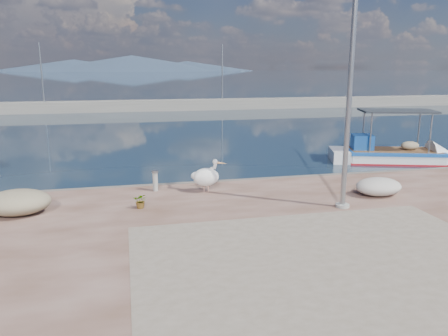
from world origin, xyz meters
TOP-DOWN VIEW (x-y plane):
  - ground at (0.00, 0.00)m, footprint 1400.00×1400.00m
  - quay_patch at (1.00, -3.00)m, footprint 9.00×7.00m
  - breakwater at (-0.00, 40.00)m, footprint 120.00×2.20m
  - mountains at (4.39, 650.00)m, footprint 370.00×280.00m
  - boat_right at (10.26, 8.78)m, footprint 6.99×4.08m
  - pelican at (-0.69, 3.58)m, footprint 1.28×0.84m
  - lamp_post at (3.25, 0.92)m, footprint 0.44×0.96m
  - bollard_near at (-2.48, 4.14)m, footprint 0.25×0.25m
  - potted_plant at (-3.08, 2.21)m, footprint 0.52×0.48m
  - net_pile_d at (5.11, 1.85)m, footprint 1.64×1.23m
  - net_pile_b at (-6.76, 2.44)m, footprint 1.95×1.52m

SIDE VIEW (x-z plane):
  - ground at x=0.00m, z-range 0.00..0.00m
  - boat_right at x=10.26m, z-range -1.35..1.85m
  - quay_patch at x=1.00m, z-range 0.50..0.51m
  - breakwater at x=0.00m, z-range -3.15..4.35m
  - potted_plant at x=-3.08m, z-range 0.50..0.99m
  - net_pile_d at x=5.11m, z-range 0.50..1.11m
  - net_pile_b at x=-6.76m, z-range 0.50..1.26m
  - bollard_near at x=-2.48m, z-range 0.53..1.28m
  - pelican at x=-0.69m, z-range 0.46..1.68m
  - lamp_post at x=3.25m, z-range 0.30..7.30m
  - mountains at x=4.39m, z-range -1.49..20.51m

